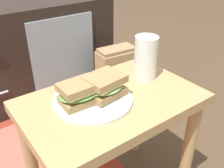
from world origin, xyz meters
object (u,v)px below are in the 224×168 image
tv_cabinet (30,50)px  paper_bag (116,76)px  sandwich_back (104,85)px  beer_glass (146,58)px  plate (93,100)px  sandwich_front (80,93)px

tv_cabinet → paper_bag: tv_cabinet is taller
sandwich_back → beer_glass: (0.19, 0.03, 0.03)m
beer_glass → tv_cabinet: bearing=96.6°
plate → beer_glass: beer_glass is taller
beer_glass → plate: bearing=-174.1°
plate → sandwich_back: 0.06m
tv_cabinet → plate: tv_cabinet is taller
tv_cabinet → sandwich_back: 0.96m
sandwich_front → beer_glass: (0.27, 0.02, 0.03)m
tv_cabinet → plate: (-0.13, -0.93, 0.17)m
plate → sandwich_back: sandwich_back is taller
plate → paper_bag: plate is taller
sandwich_front → plate: bearing=-7.6°
plate → sandwich_front: size_ratio=1.88×
plate → tv_cabinet: bearing=82.0°
beer_glass → paper_bag: bearing=62.9°
sandwich_front → beer_glass: bearing=3.9°
tv_cabinet → plate: 0.95m
paper_bag → sandwich_back: bearing=-130.5°
sandwich_front → tv_cabinet: bearing=79.5°
beer_glass → sandwich_back: bearing=-171.4°
plate → sandwich_back: size_ratio=1.81×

